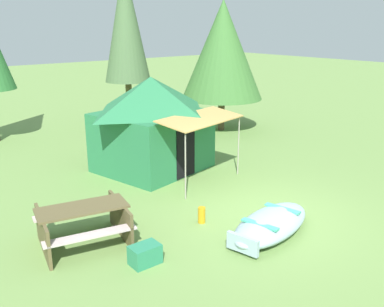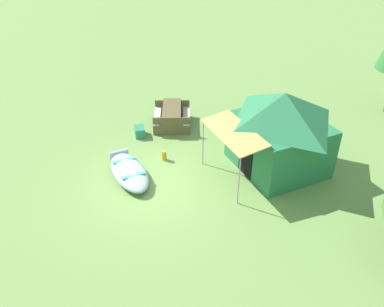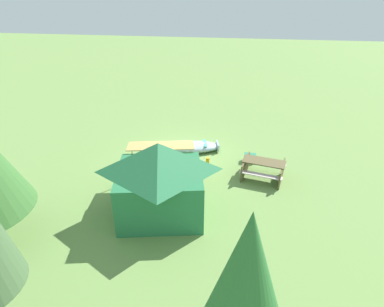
{
  "view_description": "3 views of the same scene",
  "coord_description": "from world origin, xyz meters",
  "views": [
    {
      "loc": [
        -6.91,
        -5.95,
        4.17
      ],
      "look_at": [
        -0.58,
        1.91,
        1.1
      ],
      "focal_mm": 40.2,
      "sensor_mm": 36.0,
      "label": 1
    },
    {
      "loc": [
        10.48,
        -1.15,
        8.03
      ],
      "look_at": [
        -0.14,
        1.28,
        0.96
      ],
      "focal_mm": 38.25,
      "sensor_mm": 36.0,
      "label": 2
    },
    {
      "loc": [
        -2.76,
        13.29,
        7.17
      ],
      "look_at": [
        -0.88,
        1.78,
        1.15
      ],
      "focal_mm": 30.41,
      "sensor_mm": 36.0,
      "label": 3
    }
  ],
  "objects": [
    {
      "name": "fuel_can",
      "position": [
        -1.4,
        0.56,
        0.18
      ],
      "size": [
        0.2,
        0.2,
        0.36
      ],
      "primitive_type": "cylinder",
      "rotation": [
        0.0,
        0.0,
        1.3
      ],
      "color": "orange",
      "rests_on": "ground_plane"
    },
    {
      "name": "beached_rowboat",
      "position": [
        -0.63,
        -0.73,
        0.23
      ],
      "size": [
        2.57,
        1.55,
        0.44
      ],
      "color": "#97B0BF",
      "rests_on": "ground_plane"
    },
    {
      "name": "cooler_box",
      "position": [
        -3.27,
        -0.07,
        0.18
      ],
      "size": [
        0.54,
        0.37,
        0.36
      ],
      "primitive_type": "cube",
      "rotation": [
        0.0,
        0.0,
        3.13
      ],
      "color": "#2A805A",
      "rests_on": "ground_plane"
    },
    {
      "name": "canvas_cabin_tent",
      "position": [
        -0.18,
        4.25,
        1.41
      ],
      "size": [
        3.54,
        4.2,
        2.73
      ],
      "color": "#277244",
      "rests_on": "ground_plane"
    },
    {
      "name": "picnic_table",
      "position": [
        -3.8,
        1.29,
        0.49
      ],
      "size": [
        1.97,
        1.74,
        0.79
      ],
      "color": "brown",
      "rests_on": "ground_plane"
    },
    {
      "name": "ground_plane",
      "position": [
        0.0,
        0.0,
        0.0
      ],
      "size": [
        80.0,
        80.0,
        0.0
      ],
      "primitive_type": "plane",
      "color": "#6C9049"
    }
  ]
}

